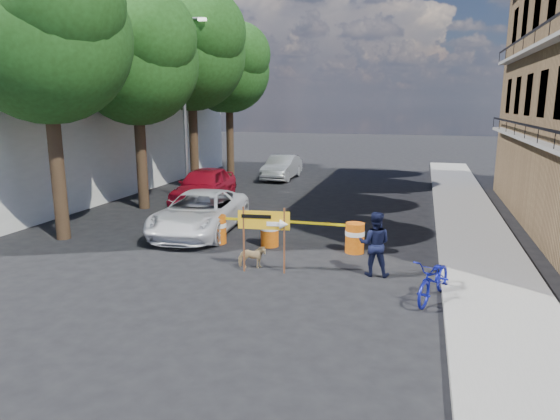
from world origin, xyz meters
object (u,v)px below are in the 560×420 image
Objects in this scene: barrel_mid_right at (270,231)px; pedestrian at (375,244)px; barrel_mid_left at (217,229)px; sedan_red at (204,186)px; suv_white at (200,213)px; sedan_silver at (282,167)px; barrel_far_right at (355,237)px; barrel_far_left at (186,226)px; bicycle at (436,260)px; dog at (252,257)px; detour_sign at (270,226)px.

pedestrian is (3.37, -1.82, 0.37)m from barrel_mid_right.
pedestrian reaches higher than barrel_mid_left.
barrel_mid_left is at bearing -67.18° from sedan_red.
suv_white is 1.22× the size of sedan_silver.
barrel_mid_right is at bearing -179.26° from barrel_far_right.
barrel_far_left is 5.96m from sedan_red.
sedan_silver is (-8.19, 16.57, -0.26)m from bicycle.
barrel_mid_right is 0.48× the size of bicycle.
barrel_far_left is at bearing -87.45° from sedan_silver.
sedan_red is (-9.51, 8.63, -0.14)m from bicycle.
suv_white is 12.54m from sedan_silver.
barrel_mid_left is at bearing -177.66° from barrel_far_right.
barrel_far_left is 1.00× the size of barrel_mid_left.
bicycle is (6.52, -2.99, 0.47)m from barrel_mid_left.
dog is at bearing -85.59° from barrel_mid_right.
suv_white is at bearing -25.48° from pedestrian.
bicycle reaches higher than dog.
sedan_red reaches higher than sedan_silver.
pedestrian is 0.33× the size of suv_white.
barrel_mid_left is at bearing -82.89° from sedan_silver.
suv_white reaches higher than barrel_far_right.
barrel_mid_right is 7.23m from sedan_red.
barrel_mid_left is 0.18× the size of suv_white.
barrel_mid_right is 0.19× the size of sedan_red.
barrel_far_left is 8.19m from bicycle.
detour_sign is at bearing -47.85° from suv_white.
bicycle is at bearing -63.59° from sedan_silver.
bicycle is at bearing -24.63° from barrel_mid_left.
pedestrian is at bearing -28.76° from suv_white.
pedestrian is at bearing 157.20° from bicycle.
barrel_mid_left is 0.53× the size of pedestrian.
suv_white is (-3.51, 3.28, -0.57)m from detour_sign.
detour_sign is 2.72m from pedestrian.
barrel_far_right is 0.18× the size of suv_white.
barrel_far_left is at bearing -95.30° from suv_white.
suv_white is at bearing -72.49° from sedan_red.
dog is at bearing -51.19° from suv_white.
barrel_mid_left is 1.00× the size of barrel_mid_right.
sedan_red is at bearing 130.34° from barrel_mid_right.
bicycle is (4.83, -3.13, 0.47)m from barrel_mid_right.
barrel_mid_right is 3.85m from pedestrian.
suv_white is (-7.60, 4.05, -0.24)m from bicycle.
barrel_far_right is at bearing 0.74° from barrel_mid_right.
barrel_far_left and barrel_mid_right have the same top height.
barrel_mid_right is at bearing -23.08° from suv_white.
suv_white is at bearing 135.61° from barrel_mid_left.
barrel_far_left is 3.58m from dog.
pedestrian is (6.15, -1.68, 0.37)m from barrel_far_left.
barrel_far_right is at bearing -41.88° from sedan_red.
barrel_far_left is 1.07m from suv_white.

